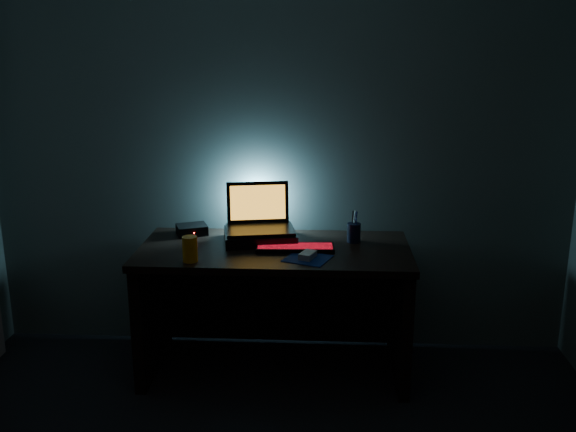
% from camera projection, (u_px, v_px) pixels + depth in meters
% --- Properties ---
extents(room, '(3.50, 4.00, 2.50)m').
position_uv_depth(room, '(231.00, 258.00, 1.86)').
color(room, black).
rests_on(room, ground).
extents(desk, '(1.50, 0.70, 0.75)m').
position_uv_depth(desk, '(275.00, 287.00, 3.67)').
color(desk, black).
rests_on(desk, ground).
extents(riser, '(0.45, 0.37, 0.06)m').
position_uv_depth(riser, '(260.00, 236.00, 3.65)').
color(riser, black).
rests_on(riser, desk).
extents(laptop, '(0.42, 0.34, 0.26)m').
position_uv_depth(laptop, '(259.00, 219.00, 3.68)').
color(laptop, black).
rests_on(laptop, riser).
extents(keyboard, '(0.43, 0.15, 0.03)m').
position_uv_depth(keyboard, '(295.00, 248.00, 3.50)').
color(keyboard, black).
rests_on(keyboard, desk).
extents(mousepad, '(0.28, 0.27, 0.00)m').
position_uv_depth(mousepad, '(308.00, 258.00, 3.36)').
color(mousepad, navy).
rests_on(mousepad, desk).
extents(mouse, '(0.10, 0.12, 0.03)m').
position_uv_depth(mouse, '(308.00, 255.00, 3.36)').
color(mouse, gray).
rests_on(mouse, mousepad).
extents(pen_cup, '(0.10, 0.10, 0.11)m').
position_uv_depth(pen_cup, '(354.00, 233.00, 3.63)').
color(pen_cup, black).
rests_on(pen_cup, desk).
extents(juice_glass, '(0.09, 0.09, 0.13)m').
position_uv_depth(juice_glass, '(190.00, 249.00, 3.31)').
color(juice_glass, orange).
rests_on(juice_glass, desk).
extents(router, '(0.21, 0.19, 0.06)m').
position_uv_depth(router, '(192.00, 230.00, 3.78)').
color(router, black).
rests_on(router, desk).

